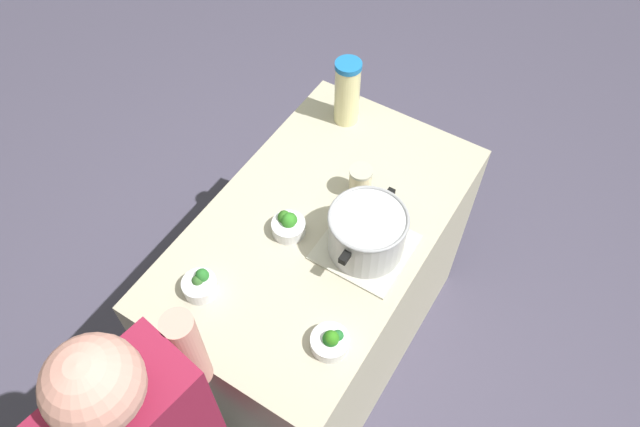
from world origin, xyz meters
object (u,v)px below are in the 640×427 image
Objects in this scene: mason_jar at (360,182)px; lemonade_pitcher at (347,92)px; broccoli_bowl_front at (200,285)px; cooking_pot at (367,232)px; broccoli_bowl_center at (288,224)px; broccoli_bowl_back at (331,341)px.

lemonade_pitcher is at bearing -142.08° from mason_jar.
lemonade_pitcher is at bearing 179.94° from broccoli_bowl_front.
broccoli_bowl_center is at bearing -73.35° from cooking_pot.
broccoli_bowl_front is 0.45m from broccoli_bowl_back.
broccoli_bowl_center is (0.27, -0.12, -0.03)m from mason_jar.
mason_jar reaches higher than broccoli_bowl_center.
cooking_pot reaches higher than broccoli_bowl_front.
broccoli_bowl_front is at bearing -0.06° from lemonade_pitcher.
cooking_pot is 2.97× the size of broccoli_bowl_front.
broccoli_bowl_center reaches higher than broccoli_bowl_back.
broccoli_bowl_front is at bearing -82.77° from broccoli_bowl_back.
mason_jar is 0.59m from broccoli_bowl_back.
lemonade_pitcher reaches higher than broccoli_bowl_front.
cooking_pot reaches higher than broccoli_bowl_center.
broccoli_bowl_center is at bearing -24.51° from mason_jar.
broccoli_bowl_front is 0.96× the size of broccoli_bowl_center.
broccoli_bowl_front is at bearing -41.38° from cooking_pot.
mason_jar is at bearing -158.61° from broccoli_bowl_back.
broccoli_bowl_back is at bearing 21.39° from mason_jar.
mason_jar is at bearing -145.34° from cooking_pot.
mason_jar is at bearing 159.14° from broccoli_bowl_front.
broccoli_bowl_front is (0.41, -0.36, -0.06)m from cooking_pot.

